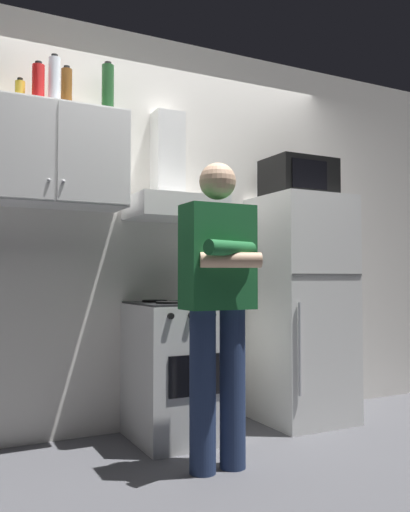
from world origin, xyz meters
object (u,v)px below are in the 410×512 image
(upper_cabinet, at_px, (51,156))
(microwave, at_px, (299,179))
(bottle_soda_red, at_px, (38,84))
(bottle_wine_green, at_px, (108,90))
(person_standing, at_px, (218,300))
(bottle_spice_jar, at_px, (20,92))
(bottle_vodka_clear, at_px, (54,81))
(refrigerator, at_px, (301,308))
(cooking_pot, at_px, (207,291))
(bottle_beer_brown, at_px, (67,89))
(range_hood, at_px, (173,191))
(stove_oven, at_px, (180,370))

(upper_cabinet, relative_size, microwave, 1.88)
(microwave, height_order, bottle_soda_red, bottle_soda_red)
(bottle_wine_green, bearing_deg, microwave, -4.82)
(upper_cabinet, xyz_separation_m, person_standing, (0.75, -0.73, -0.85))
(bottle_spice_jar, xyz_separation_m, bottle_vodka_clear, (0.19, -0.04, 0.08))
(bottle_vodka_clear, bearing_deg, refrigerator, -3.51)
(cooking_pot, xyz_separation_m, bottle_soda_red, (-1.01, 0.22, 1.24))
(upper_cabinet, height_order, bottle_wine_green, bottle_wine_green)
(upper_cabinet, bearing_deg, bottle_wine_green, 1.86)
(microwave, distance_m, bottle_spice_jar, 1.97)
(refrigerator, relative_size, bottle_beer_brown, 5.83)
(bottle_wine_green, height_order, bottle_vodka_clear, bottle_wine_green)
(upper_cabinet, xyz_separation_m, bottle_wine_green, (0.35, 0.01, 0.46))
(bottle_wine_green, relative_size, bottle_soda_red, 1.35)
(bottle_beer_brown, xyz_separation_m, bottle_spice_jar, (-0.27, -0.00, -0.06))
(range_hood, xyz_separation_m, bottle_spice_jar, (-0.98, 0.03, 0.52))
(cooking_pot, bearing_deg, microwave, 9.57)
(stove_oven, bearing_deg, bottle_wine_green, 162.99)
(stove_oven, bearing_deg, refrigerator, 0.04)
(refrigerator, relative_size, bottle_wine_green, 4.71)
(person_standing, height_order, bottle_spice_jar, bottle_spice_jar)
(cooking_pot, bearing_deg, bottle_beer_brown, 161.77)
(microwave, xyz_separation_m, bottle_wine_green, (-1.40, 0.12, 0.47))
(range_hood, height_order, person_standing, range_hood)
(bottle_soda_red, bearing_deg, person_standing, -40.59)
(microwave, bearing_deg, upper_cabinet, 176.52)
(stove_oven, height_order, range_hood, range_hood)
(range_hood, relative_size, bottle_beer_brown, 2.73)
(cooking_pot, bearing_deg, bottle_wine_green, 156.09)
(upper_cabinet, relative_size, bottle_beer_brown, 3.28)
(upper_cabinet, bearing_deg, cooking_pot, -14.73)
(range_hood, height_order, bottle_vodka_clear, bottle_vodka_clear)
(bottle_soda_red, bearing_deg, stove_oven, -6.82)
(upper_cabinet, distance_m, bottle_soda_red, 0.43)
(bottle_wine_green, distance_m, bottle_vodka_clear, 0.34)
(person_standing, relative_size, cooking_pot, 5.24)
(refrigerator, bearing_deg, bottle_vodka_clear, 176.49)
(upper_cabinet, relative_size, bottle_wine_green, 2.65)
(stove_oven, distance_m, cooking_pot, 0.53)
(bottle_spice_jar, bearing_deg, microwave, -3.94)
(person_standing, distance_m, bottle_spice_jar, 1.71)
(bottle_soda_red, bearing_deg, microwave, -2.70)
(range_hood, height_order, cooking_pot, range_hood)
(range_hood, xyz_separation_m, person_standing, (-0.05, -0.73, -0.70))
(person_standing, relative_size, bottle_beer_brown, 5.97)
(bottle_vodka_clear, bearing_deg, upper_cabinet, 127.14)
(bottle_vodka_clear, bearing_deg, microwave, -2.90)
(stove_oven, relative_size, refrigerator, 0.55)
(bottle_spice_jar, bearing_deg, bottle_beer_brown, 0.73)
(microwave, height_order, bottle_vodka_clear, bottle_vodka_clear)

